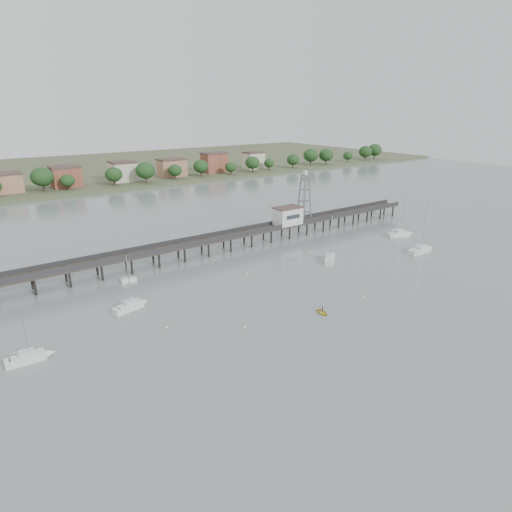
% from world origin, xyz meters
% --- Properties ---
extents(ground_plane, '(500.00, 500.00, 0.00)m').
position_xyz_m(ground_plane, '(0.00, 0.00, 0.00)').
color(ground_plane, slate).
rests_on(ground_plane, ground).
extents(pier, '(150.00, 5.00, 5.50)m').
position_xyz_m(pier, '(0.00, 60.00, 3.79)').
color(pier, '#2D2823').
rests_on(pier, ground).
extents(pier_building, '(8.40, 5.40, 5.30)m').
position_xyz_m(pier_building, '(25.00, 60.00, 6.67)').
color(pier_building, silver).
rests_on(pier_building, ground).
extents(lattice_tower, '(3.20, 3.20, 15.50)m').
position_xyz_m(lattice_tower, '(31.50, 60.00, 11.10)').
color(lattice_tower, slate).
rests_on(lattice_tower, ground).
extents(sailboat_d, '(9.38, 3.20, 15.18)m').
position_xyz_m(sailboat_d, '(46.63, 27.62, 0.63)').
color(sailboat_d, silver).
rests_on(sailboat_d, ground).
extents(sailboat_a, '(6.59, 2.05, 10.99)m').
position_xyz_m(sailboat_a, '(-50.09, 31.45, 0.65)').
color(sailboat_a, silver).
rests_on(sailboat_a, ground).
extents(sailboat_c, '(7.19, 6.54, 12.53)m').
position_xyz_m(sailboat_c, '(20.77, 37.48, 0.65)').
color(sailboat_c, silver).
rests_on(sailboat_c, ground).
extents(sailboat_b, '(7.33, 3.69, 11.75)m').
position_xyz_m(sailboat_b, '(-30.60, 40.12, 0.65)').
color(sailboat_b, silver).
rests_on(sailboat_b, ground).
extents(sailboat_e, '(8.37, 4.71, 13.31)m').
position_xyz_m(sailboat_e, '(54.60, 40.00, 0.64)').
color(sailboat_e, silver).
rests_on(sailboat_e, ground).
extents(white_tender, '(3.52, 1.71, 1.33)m').
position_xyz_m(white_tender, '(-26.93, 53.77, 0.41)').
color(white_tender, silver).
rests_on(white_tender, ground).
extents(yellow_dinghy, '(2.13, 0.92, 2.88)m').
position_xyz_m(yellow_dinghy, '(-2.15, 16.70, 0.00)').
color(yellow_dinghy, yellow).
rests_on(yellow_dinghy, ground).
extents(dinghy_occupant, '(0.77, 1.30, 0.29)m').
position_xyz_m(dinghy_occupant, '(-2.15, 16.70, 0.00)').
color(dinghy_occupant, black).
rests_on(dinghy_occupant, ground).
extents(mooring_buoys, '(78.03, 28.55, 0.39)m').
position_xyz_m(mooring_buoys, '(5.13, 29.75, 0.08)').
color(mooring_buoys, '#F1F0BB').
rests_on(mooring_buoys, ground).
extents(far_shore, '(500.00, 170.00, 10.40)m').
position_xyz_m(far_shore, '(0.36, 239.58, 0.95)').
color(far_shore, '#475133').
rests_on(far_shore, ground).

